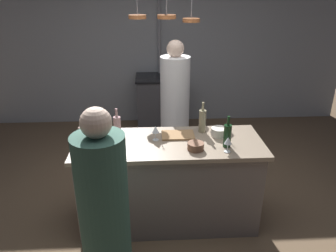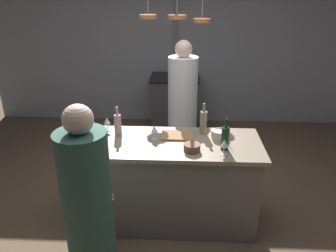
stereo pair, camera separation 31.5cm
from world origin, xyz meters
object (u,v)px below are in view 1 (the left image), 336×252
at_px(wine_bottle_rose, 117,126).
at_px(wine_glass_by_chef, 228,141).
at_px(cutting_board, 178,135).
at_px(mixing_bowl_wooden, 196,146).
at_px(stove_range, 160,102).
at_px(pepper_mill, 82,138).
at_px(wine_glass_near_right_guest, 105,124).
at_px(wine_glass_near_left_guest, 156,130).
at_px(guest_left, 105,226).
at_px(wine_bottle_white, 202,121).
at_px(bar_stool_left, 110,232).
at_px(chef, 175,114).
at_px(mixing_bowl_ceramic, 219,132).
at_px(wine_bottle_red, 227,135).

bearing_deg(wine_bottle_rose, wine_glass_by_chef, -20.08).
bearing_deg(cutting_board, mixing_bowl_wooden, -66.08).
distance_m(stove_range, mixing_bowl_wooden, 2.68).
bearing_deg(mixing_bowl_wooden, pepper_mill, 175.50).
relative_size(wine_bottle_rose, wine_glass_near_right_guest, 2.03).
bearing_deg(wine_glass_near_left_guest, wine_glass_near_right_guest, 160.28).
xyz_separation_m(guest_left, pepper_mill, (-0.30, 0.89, 0.25)).
distance_m(guest_left, wine_bottle_rose, 1.15).
xyz_separation_m(wine_bottle_white, wine_bottle_rose, (-0.84, -0.08, -0.01)).
bearing_deg(wine_bottle_white, pepper_mill, -164.82).
bearing_deg(bar_stool_left, guest_left, -84.63).
bearing_deg(wine_glass_by_chef, stove_range, 100.77).
bearing_deg(wine_glass_by_chef, chef, 106.47).
height_order(wine_glass_near_left_guest, wine_glass_by_chef, same).
height_order(mixing_bowl_wooden, mixing_bowl_ceramic, mixing_bowl_ceramic).
distance_m(wine_glass_near_right_guest, mixing_bowl_wooden, 0.95).
xyz_separation_m(wine_glass_near_left_guest, mixing_bowl_ceramic, (0.63, 0.06, -0.06)).
distance_m(wine_bottle_red, wine_glass_near_left_guest, 0.67).
distance_m(bar_stool_left, wine_glass_near_right_guest, 1.06).
height_order(bar_stool_left, wine_bottle_rose, wine_bottle_rose).
xyz_separation_m(wine_glass_near_left_guest, wine_glass_near_right_guest, (-0.50, 0.18, 0.00)).
height_order(wine_bottle_red, mixing_bowl_ceramic, wine_bottle_red).
height_order(chef, wine_bottle_rose, chef).
xyz_separation_m(wine_bottle_white, wine_glass_near_left_guest, (-0.48, -0.17, -0.02)).
xyz_separation_m(stove_range, wine_glass_by_chef, (0.51, -2.68, 0.56)).
bearing_deg(cutting_board, mixing_bowl_ceramic, -2.91).
xyz_separation_m(pepper_mill, wine_glass_by_chef, (1.30, -0.14, 0.00)).
bearing_deg(mixing_bowl_wooden, wine_bottle_white, 73.24).
xyz_separation_m(stove_range, wine_bottle_red, (0.53, -2.58, 0.57)).
relative_size(wine_bottle_rose, mixing_bowl_ceramic, 1.89).
relative_size(guest_left, wine_glass_near_right_guest, 11.09).
xyz_separation_m(bar_stool_left, wine_glass_near_right_guest, (-0.09, 0.84, 0.63)).
height_order(wine_bottle_red, wine_glass_near_left_guest, wine_bottle_red).
distance_m(chef, mixing_bowl_wooden, 1.22).
distance_m(cutting_board, wine_glass_near_left_guest, 0.26).
distance_m(bar_stool_left, wine_bottle_rose, 0.99).
distance_m(chef, pepper_mill, 1.48).
bearing_deg(wine_glass_near_right_guest, mixing_bowl_wooden, -24.97).
bearing_deg(wine_glass_near_right_guest, bar_stool_left, -83.71).
relative_size(cutting_board, wine_bottle_red, 1.07).
bearing_deg(stove_range, wine_bottle_white, -81.09).
xyz_separation_m(mixing_bowl_wooden, mixing_bowl_ceramic, (0.27, 0.28, 0.01)).
height_order(wine_bottle_white, wine_bottle_rose, wine_bottle_white).
xyz_separation_m(pepper_mill, mixing_bowl_ceramic, (1.30, 0.20, -0.06)).
distance_m(wine_glass_near_left_guest, mixing_bowl_wooden, 0.43).
bearing_deg(wine_bottle_white, wine_bottle_red, -62.61).
xyz_separation_m(stove_range, mixing_bowl_wooden, (0.23, -2.62, 0.49)).
distance_m(wine_bottle_red, wine_glass_by_chef, 0.11).
bearing_deg(mixing_bowl_ceramic, wine_bottle_red, -83.99).
relative_size(wine_bottle_red, wine_bottle_rose, 1.01).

